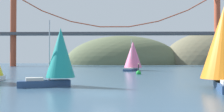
% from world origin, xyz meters
% --- Properties ---
extents(ground_plane, '(360.00, 360.00, 0.00)m').
position_xyz_m(ground_plane, '(0.00, 0.00, 0.00)').
color(ground_plane, '#385670').
extents(headland_center, '(74.64, 44.00, 36.67)m').
position_xyz_m(headland_center, '(5.00, 135.00, 0.00)').
color(headland_center, '#5B6647').
rests_on(headland_center, ground_plane).
extents(headland_right, '(60.26, 44.00, 40.79)m').
position_xyz_m(headland_right, '(60.00, 135.00, 0.00)').
color(headland_right, '#6B664C').
rests_on(headland_right, ground_plane).
extents(suspension_bridge, '(133.88, 6.00, 34.75)m').
position_xyz_m(suspension_bridge, '(0.00, 95.00, 16.33)').
color(suspension_bridge, '#A34228').
rests_on(suspension_bridge, ground_plane).
extents(sailboat_teal_sail, '(7.29, 5.00, 8.07)m').
position_xyz_m(sailboat_teal_sail, '(-6.05, 6.71, 3.75)').
color(sailboat_teal_sail, navy).
rests_on(sailboat_teal_sail, ground_plane).
extents(sailboat_pink_spinnaker, '(6.62, 9.64, 9.11)m').
position_xyz_m(sailboat_pink_spinnaker, '(5.77, 49.18, 4.51)').
color(sailboat_pink_spinnaker, navy).
rests_on(sailboat_pink_spinnaker, ground_plane).
extents(channel_buoy, '(1.10, 1.10, 2.64)m').
position_xyz_m(channel_buoy, '(5.89, 31.16, 0.37)').
color(channel_buoy, green).
rests_on(channel_buoy, ground_plane).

